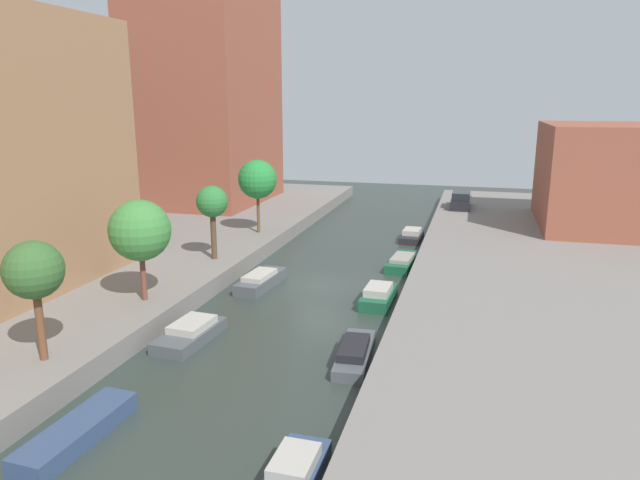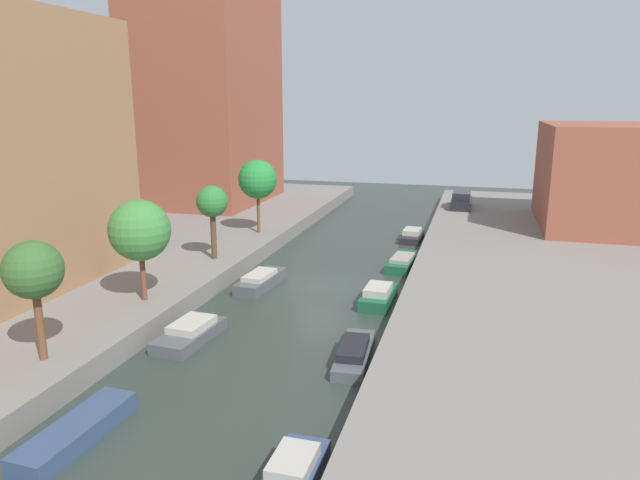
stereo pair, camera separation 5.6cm
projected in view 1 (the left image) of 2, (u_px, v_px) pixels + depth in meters
The scene contains 18 objects.
ground_plane at pixel (320, 286), 32.83m from camera, with size 84.00×84.00×0.00m, color #2D3833.
quay_left at pixel (92, 259), 36.58m from camera, with size 20.00×64.00×1.00m, color gray.
quay_right at pixel (608, 301), 28.85m from camera, with size 20.00×64.00×1.00m, color gray.
apartment_tower_far at pixel (205, 69), 51.87m from camera, with size 10.00×13.25×24.01m, color brown.
low_block_right at pixel (613, 176), 42.79m from camera, with size 10.00×12.24×7.61m, color brown.
street_tree_0 at pixel (34, 271), 20.47m from camera, with size 2.11×2.11×4.50m.
street_tree_1 at pixel (140, 231), 26.82m from camera, with size 2.88×2.88×4.84m.
street_tree_2 at pixel (212, 203), 33.98m from camera, with size 1.88×1.88×4.43m.
street_tree_3 at pixel (257, 179), 40.74m from camera, with size 2.75×2.75×5.23m.
parked_car at pixel (461, 201), 50.98m from camera, with size 1.77×4.20×1.45m.
moored_boat_left_0 at pixel (77, 432), 17.84m from camera, with size 1.49×4.49×0.63m.
moored_boat_left_1 at pixel (190, 333), 25.29m from camera, with size 1.88×3.95×0.85m.
moored_boat_left_2 at pixel (261, 280), 32.54m from camera, with size 1.69×4.35×0.90m.
moored_boat_right_0 at pixel (295, 470), 15.96m from camera, with size 1.35×3.04×0.81m.
moored_boat_right_1 at pixel (355, 353), 23.40m from camera, with size 1.54×4.41×0.79m.
moored_boat_right_2 at pixel (379, 296), 29.93m from camera, with size 1.53×3.50×0.99m.
moored_boat_right_3 at pixel (403, 262), 36.49m from camera, with size 1.72×4.41×0.78m.
moored_boat_right_4 at pixel (412, 236), 43.41m from camera, with size 1.56×3.38×0.86m.
Camera 1 is at (8.31, -30.15, 10.33)m, focal length 32.34 mm.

